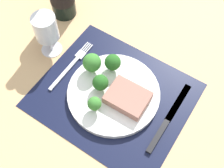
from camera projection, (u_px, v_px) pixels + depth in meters
The scene contains 11 objects.
ground_plane at pixel (114, 98), 78.91cm from camera, with size 140.00×110.00×3.00cm, color tan.
placemat at pixel (114, 95), 77.49cm from camera, with size 40.26×34.32×0.30cm, color black.
plate at pixel (114, 93), 76.67cm from camera, with size 25.03×25.03×1.60cm, color white.
steak at pixel (127, 98), 73.56cm from camera, with size 10.64×8.32×2.67cm, color #9E6B5B.
broccoli_near_fork at pixel (100, 83), 73.99cm from camera, with size 4.27×4.27×5.18cm.
broccoli_center at pixel (113, 62), 76.92cm from camera, with size 4.51×4.51×5.53cm.
broccoli_back_left at pixel (92, 63), 76.41cm from camera, with size 5.08×5.08×6.21cm.
broccoli_front_edge at pixel (94, 104), 70.90cm from camera, with size 3.58×3.58×4.89cm.
fork at pixel (72, 65), 82.01cm from camera, with size 2.40×19.20×0.50cm.
knife at pixel (166, 122), 72.95cm from camera, with size 1.80×23.00×0.80cm.
wine_glass at pixel (46, 30), 77.86cm from camera, with size 6.64×6.64×13.46cm.
Camera 1 is at (19.61, -30.62, 68.65)cm, focal length 45.48 mm.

